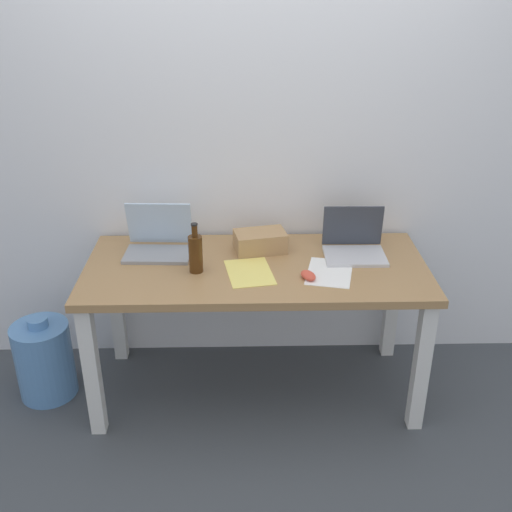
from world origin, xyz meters
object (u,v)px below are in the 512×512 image
object	(u,v)px
laptop_right	(354,245)
computer_mouse	(308,275)
desk	(256,283)
cardboard_box	(260,241)
water_cooler_jug	(44,360)
beer_bottle	(196,253)
laptop_left	(158,242)

from	to	relation	value
laptop_right	computer_mouse	xyz separation A→B (m)	(-0.26, -0.26, -0.03)
desk	computer_mouse	distance (m)	0.31
cardboard_box	computer_mouse	bearing A→B (deg)	-55.36
desk	computer_mouse	world-z (taller)	computer_mouse
desk	water_cooler_jug	distance (m)	1.20
beer_bottle	cardboard_box	xyz separation A→B (m)	(0.32, 0.23, -0.05)
desk	cardboard_box	distance (m)	0.23
laptop_right	beer_bottle	distance (m)	0.81
laptop_left	computer_mouse	world-z (taller)	laptop_left
cardboard_box	water_cooler_jug	world-z (taller)	cardboard_box
laptop_right	water_cooler_jug	bearing A→B (deg)	-175.57
desk	laptop_left	size ratio (longest dim) A/B	4.92
laptop_right	beer_bottle	size ratio (longest dim) A/B	1.23
computer_mouse	cardboard_box	distance (m)	0.39
beer_bottle	computer_mouse	xyz separation A→B (m)	(0.54, -0.09, -0.08)
desk	laptop_left	bearing A→B (deg)	162.64
desk	beer_bottle	size ratio (longest dim) A/B	6.74
desk	laptop_right	bearing A→B (deg)	12.60
water_cooler_jug	laptop_left	bearing A→B (deg)	15.14
laptop_left	water_cooler_jug	world-z (taller)	laptop_left
computer_mouse	cardboard_box	world-z (taller)	cardboard_box
computer_mouse	water_cooler_jug	world-z (taller)	computer_mouse
beer_bottle	water_cooler_jug	bearing A→B (deg)	176.76
laptop_left	cardboard_box	xyz separation A→B (m)	(0.52, 0.01, -0.01)
laptop_right	beer_bottle	world-z (taller)	beer_bottle
cardboard_box	water_cooler_jug	size ratio (longest dim) A/B	0.55
beer_bottle	water_cooler_jug	world-z (taller)	beer_bottle
laptop_left	water_cooler_jug	bearing A→B (deg)	-164.86
laptop_left	laptop_right	bearing A→B (deg)	-2.45
desk	beer_bottle	world-z (taller)	beer_bottle
laptop_left	beer_bottle	bearing A→B (deg)	-46.24
desk	laptop_right	size ratio (longest dim) A/B	5.47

